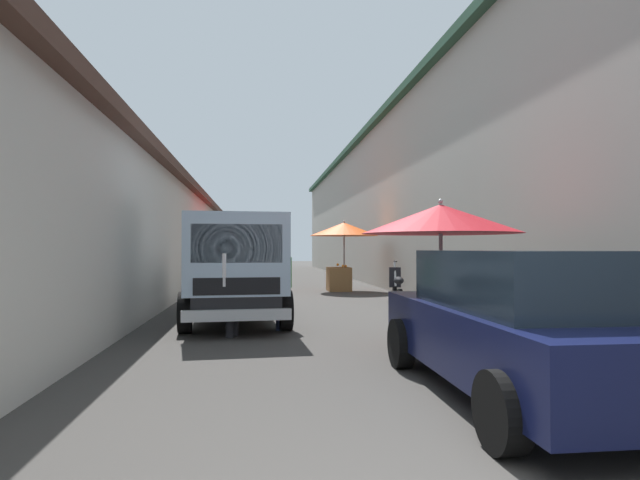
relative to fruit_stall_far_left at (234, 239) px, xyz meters
name	(u,v)px	position (x,y,z in m)	size (l,w,h in m)	color
ground	(297,297)	(-5.57, -2.15, -1.87)	(90.00, 90.00, 0.00)	#3D3A38
building_left_whitewash	(85,238)	(-3.32, 4.75, -0.04)	(49.80, 7.50, 3.65)	beige
building_right_concrete	(479,200)	(-3.32, -9.06, 1.40)	(49.80, 7.50, 6.53)	#A39E93
fruit_stall_far_left	(234,239)	(0.00, 0.00, 0.00)	(2.83, 2.83, 2.32)	#9E9EA3
fruit_stall_near_right	(343,238)	(-3.55, -3.94, -0.03)	(2.40, 2.40, 2.47)	#9E9EA3
fruit_stall_far_right	(441,237)	(-14.13, -3.55, -0.24)	(2.27, 2.27, 2.18)	#9E9EA3
fruit_stall_mid_lane	(244,247)	(-2.49, -0.47, -0.34)	(2.21, 2.21, 2.13)	#9E9EA3
hatchback_car	(523,323)	(-16.36, -3.55, -1.13)	(3.93, 1.95, 1.45)	#0F1438
delivery_truck	(236,271)	(-11.31, -0.54, -0.83)	(5.01, 2.19, 2.08)	black
vendor_by_crates	(232,281)	(-12.49, -0.54, -0.94)	(0.59, 0.38, 1.61)	#232328
vendor_in_shade	(282,282)	(-11.85, -1.39, -1.01)	(0.55, 0.39, 1.52)	navy
parked_scooter	(397,287)	(-7.77, -4.69, -1.42)	(1.68, 0.49, 1.14)	black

